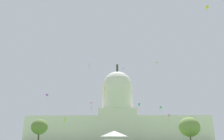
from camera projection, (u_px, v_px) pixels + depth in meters
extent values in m
cube|color=silver|center=(73.00, 129.00, 174.95)|extent=(71.08, 21.74, 19.76)
cube|color=silver|center=(163.00, 129.00, 173.61)|extent=(71.08, 21.74, 19.76)
cube|color=silver|center=(118.00, 126.00, 175.12)|extent=(29.44, 23.92, 25.38)
cylinder|color=silver|center=(117.00, 98.00, 181.87)|extent=(25.51, 25.51, 19.62)
sphere|color=silver|center=(117.00, 86.00, 184.81)|extent=(24.60, 24.60, 24.60)
cylinder|color=#2D3833|center=(117.00, 68.00, 189.52)|extent=(1.80, 1.80, 6.83)
pyramid|color=white|center=(114.00, 134.00, 78.59)|extent=(7.69, 5.59, 1.98)
cylinder|color=#42301E|center=(38.00, 138.00, 92.95)|extent=(0.59, 0.59, 5.61)
ellipsoid|color=olive|center=(40.00, 127.00, 94.37)|extent=(9.63, 9.65, 6.48)
cylinder|color=brown|center=(191.00, 139.00, 109.67)|extent=(0.63, 0.63, 5.46)
ellipsoid|color=olive|center=(189.00, 127.00, 111.36)|extent=(14.57, 14.64, 9.75)
cube|color=pink|center=(169.00, 116.00, 110.09)|extent=(0.98, 0.95, 0.44)
cube|color=pink|center=(169.00, 115.00, 110.27)|extent=(0.98, 0.95, 0.44)
cylinder|color=pink|center=(169.00, 120.00, 109.53)|extent=(0.31, 0.15, 3.33)
cube|color=white|center=(89.00, 62.00, 112.79)|extent=(1.06, 0.32, 1.06)
cylinder|color=black|center=(89.00, 66.00, 112.20)|extent=(0.12, 0.26, 2.88)
cube|color=gold|center=(157.00, 63.00, 122.22)|extent=(0.80, 0.75, 0.51)
cube|color=gold|center=(157.00, 62.00, 122.32)|extent=(0.80, 0.75, 0.51)
cube|color=#8CD133|center=(65.00, 120.00, 94.53)|extent=(0.82, 0.95, 1.55)
cylinder|color=#8CD133|center=(65.00, 125.00, 93.84)|extent=(0.49, 0.36, 3.15)
pyramid|color=red|center=(92.00, 104.00, 68.46)|extent=(1.26, 1.14, 0.28)
cylinder|color=red|center=(91.00, 108.00, 67.78)|extent=(0.14, 0.19, 1.33)
cube|color=teal|center=(139.00, 104.00, 102.39)|extent=(0.98, 0.97, 1.43)
cylinder|color=gold|center=(139.00, 110.00, 101.65)|extent=(0.37, 0.55, 3.43)
cube|color=purple|center=(47.00, 95.00, 125.86)|extent=(1.30, 1.26, 0.62)
cube|color=purple|center=(47.00, 94.00, 126.03)|extent=(1.30, 1.26, 0.62)
cylinder|color=red|center=(47.00, 98.00, 125.34)|extent=(0.28, 0.13, 3.00)
cube|color=#33BCDB|center=(123.00, 68.00, 129.31)|extent=(0.68, 0.57, 0.93)
cylinder|color=white|center=(124.00, 71.00, 128.75)|extent=(0.30, 0.24, 2.75)
cube|color=green|center=(161.00, 108.00, 122.89)|extent=(1.10, 1.03, 0.67)
cube|color=green|center=(161.00, 107.00, 123.05)|extent=(1.10, 1.03, 0.67)
cylinder|color=green|center=(161.00, 110.00, 122.50)|extent=(0.24, 0.34, 2.20)
cube|color=orange|center=(105.00, 88.00, 54.95)|extent=(0.15, 1.14, 1.41)
cylinder|color=orange|center=(104.00, 94.00, 54.53)|extent=(0.12, 0.21, 1.51)
cube|color=yellow|center=(207.00, 8.00, 67.94)|extent=(0.81, 0.75, 0.53)
cube|color=yellow|center=(207.00, 6.00, 68.08)|extent=(0.81, 0.75, 0.53)
cylinder|color=yellow|center=(207.00, 11.00, 67.63)|extent=(0.10, 0.26, 1.81)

